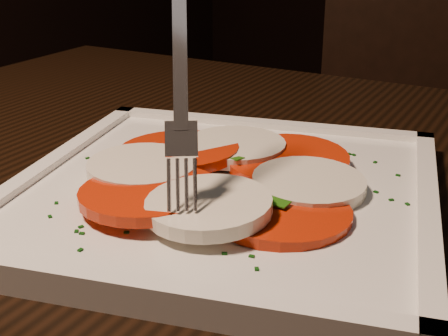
{
  "coord_description": "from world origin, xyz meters",
  "views": [
    {
      "loc": [
        0.01,
        -0.63,
        0.96
      ],
      "look_at": [
        -0.23,
        -0.26,
        0.78
      ],
      "focal_mm": 50.0,
      "sensor_mm": 36.0,
      "label": 1
    }
  ],
  "objects_px": {
    "table": "(329,308)",
    "chair": "(414,134)",
    "fork": "(180,62)",
    "plate": "(224,195)"
  },
  "relations": [
    {
      "from": "chair",
      "to": "plate",
      "type": "height_order",
      "value": "chair"
    },
    {
      "from": "table",
      "to": "chair",
      "type": "xyz_separation_m",
      "value": [
        -0.18,
        0.84,
        -0.12
      ]
    },
    {
      "from": "plate",
      "to": "fork",
      "type": "relative_size",
      "value": 1.9
    },
    {
      "from": "table",
      "to": "fork",
      "type": "height_order",
      "value": "fork"
    },
    {
      "from": "fork",
      "to": "table",
      "type": "bearing_deg",
      "value": 7.47
    },
    {
      "from": "chair",
      "to": "plate",
      "type": "distance_m",
      "value": 0.92
    },
    {
      "from": "table",
      "to": "plate",
      "type": "bearing_deg",
      "value": -145.84
    },
    {
      "from": "plate",
      "to": "fork",
      "type": "bearing_deg",
      "value": -111.4
    },
    {
      "from": "table",
      "to": "plate",
      "type": "height_order",
      "value": "plate"
    },
    {
      "from": "table",
      "to": "chair",
      "type": "bearing_deg",
      "value": 102.29
    }
  ]
}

